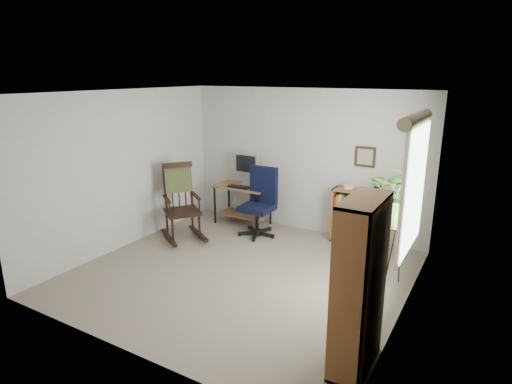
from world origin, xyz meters
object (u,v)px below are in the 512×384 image
Objects in this scene: low_bookshelf at (358,217)px; tall_bookshelf at (359,286)px; office_chair at (257,202)px; rocking_chair at (182,202)px; desk at (243,205)px.

low_bookshelf is 3.06m from tall_bookshelf.
rocking_chair is (-0.99, -0.71, 0.05)m from office_chair.
rocking_chair is (-0.47, -1.10, 0.28)m from desk.
rocking_chair is 0.77× the size of tall_bookshelf.
office_chair is 1.64m from low_bookshelf.
tall_bookshelf is at bearing -73.07° from low_bookshelf.
tall_bookshelf is at bearing -79.00° from rocking_chair.
desk is at bearing 14.09° from rocking_chair.
desk is at bearing 136.70° from tall_bookshelf.
desk is 0.77× the size of rocking_chair.
tall_bookshelf is at bearing -43.30° from desk.
office_chair is at bearing -16.89° from rocking_chair.
rocking_chair is 1.44× the size of low_bookshelf.
low_bookshelf is (2.07, 0.12, 0.09)m from desk.
tall_bookshelf is (2.43, -2.40, 0.24)m from office_chair.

